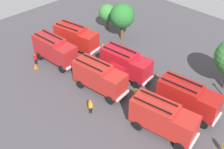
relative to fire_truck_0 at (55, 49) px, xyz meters
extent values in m
plane|color=#423F44|center=(9.31, 2.28, -2.15)|extent=(56.18, 56.18, 0.00)
cube|color=maroon|center=(2.44, 0.19, -0.05)|extent=(2.39, 2.66, 2.60)
cube|color=#8C9EAD|center=(3.49, 0.27, 0.26)|extent=(0.25, 2.12, 1.46)
cube|color=maroon|center=(-1.05, -0.08, 0.10)|extent=(4.98, 2.87, 2.90)
cube|color=black|center=(-1.10, 0.60, 1.67)|extent=(4.32, 0.46, 0.12)
cube|color=black|center=(-0.99, -0.77, 1.67)|extent=(4.32, 0.46, 0.12)
cube|color=silver|center=(3.64, 0.28, -1.20)|extent=(0.38, 2.38, 0.28)
cylinder|color=black|center=(2.55, 1.40, -1.60)|extent=(1.12, 0.43, 1.10)
cylinder|color=black|center=(2.73, -0.99, -1.60)|extent=(1.12, 0.43, 1.10)
cylinder|color=black|center=(-2.34, 1.02, -1.60)|extent=(1.12, 0.43, 1.10)
cylinder|color=black|center=(-2.15, -1.37, -1.60)|extent=(1.12, 0.43, 1.10)
cube|color=#A6221D|center=(11.64, 0.48, -0.05)|extent=(2.49, 2.75, 2.60)
cube|color=#8C9EAD|center=(12.68, 0.61, 0.26)|extent=(0.34, 2.12, 1.46)
cube|color=#A6221D|center=(8.16, 0.04, 0.10)|extent=(5.07, 3.08, 2.90)
cube|color=black|center=(8.08, 0.72, 1.67)|extent=(4.30, 0.66, 0.12)
cube|color=black|center=(8.25, -0.64, 1.67)|extent=(4.30, 0.66, 0.12)
cube|color=silver|center=(12.83, 0.62, -1.20)|extent=(0.49, 2.38, 0.28)
cylinder|color=black|center=(11.69, 1.69, -1.60)|extent=(1.13, 0.48, 1.10)
cylinder|color=black|center=(11.98, -0.69, -1.60)|extent=(1.13, 0.48, 1.10)
cylinder|color=black|center=(6.82, 1.08, -1.60)|extent=(1.13, 0.48, 1.10)
cylinder|color=black|center=(7.12, -1.30, -1.60)|extent=(1.13, 0.48, 1.10)
cube|color=#A7211B|center=(21.44, 0.52, -0.05)|extent=(2.59, 2.84, 2.60)
cube|color=#8C9EAD|center=(22.48, 0.70, 0.26)|extent=(0.44, 2.11, 1.46)
cube|color=#A7211B|center=(17.99, -0.07, 0.10)|extent=(5.16, 3.28, 2.90)
cube|color=black|center=(17.88, 0.61, 1.67)|extent=(4.28, 0.85, 0.12)
cube|color=black|center=(18.11, -0.75, 1.67)|extent=(4.28, 0.85, 0.12)
cube|color=silver|center=(22.63, 0.73, -1.20)|extent=(0.60, 2.37, 0.28)
cylinder|color=black|center=(21.44, 1.74, -1.60)|extent=(1.14, 0.53, 1.10)
cylinder|color=black|center=(21.85, -0.62, -1.60)|extent=(1.14, 0.53, 1.10)
cylinder|color=black|center=(16.61, 0.91, -1.60)|extent=(1.14, 0.53, 1.10)
cylinder|color=black|center=(17.02, -1.46, -1.60)|extent=(1.14, 0.53, 1.10)
cube|color=#AA1B15|center=(1.83, 4.82, -0.05)|extent=(2.63, 2.87, 2.60)
cube|color=#8C9EAD|center=(2.86, 5.01, 0.26)|extent=(0.48, 2.10, 1.46)
cube|color=#AA1B15|center=(-1.61, 4.16, 0.10)|extent=(5.18, 3.35, 2.90)
cube|color=black|center=(-1.74, 4.84, 1.67)|extent=(4.27, 0.93, 0.12)
cube|color=black|center=(-1.48, 3.49, 1.67)|extent=(4.27, 0.93, 0.12)
cube|color=silver|center=(3.00, 5.04, -1.20)|extent=(0.64, 2.37, 0.28)
cylinder|color=black|center=(1.80, 6.03, -1.60)|extent=(1.15, 0.55, 1.10)
cylinder|color=black|center=(2.25, 3.68, -1.60)|extent=(1.15, 0.55, 1.10)
cylinder|color=black|center=(-3.02, 5.12, -1.60)|extent=(1.15, 0.55, 1.10)
cylinder|color=black|center=(-2.57, 2.76, -1.60)|extent=(1.15, 0.55, 1.10)
cube|color=#AB131D|center=(11.92, 4.90, -0.05)|extent=(2.46, 2.72, 2.60)
cube|color=#8C9EAD|center=(12.96, 5.02, 0.26)|extent=(0.31, 2.12, 1.46)
cube|color=#AB131D|center=(8.44, 4.52, 0.10)|extent=(5.04, 3.01, 2.90)
cube|color=black|center=(8.37, 5.21, 1.67)|extent=(4.31, 0.59, 0.12)
cube|color=black|center=(8.51, 3.84, 1.67)|extent=(4.31, 0.59, 0.12)
cube|color=silver|center=(13.11, 5.03, -1.20)|extent=(0.46, 2.38, 0.28)
cylinder|color=black|center=(11.99, 6.12, -1.60)|extent=(1.13, 0.47, 1.10)
cylinder|color=black|center=(12.25, 3.73, -1.60)|extent=(1.13, 0.47, 1.10)
cylinder|color=black|center=(7.12, 5.58, -1.60)|extent=(1.13, 0.47, 1.10)
cylinder|color=black|center=(7.38, 3.20, -1.60)|extent=(1.13, 0.47, 1.10)
cube|color=maroon|center=(21.54, 4.95, -0.05)|extent=(2.50, 2.76, 2.60)
cube|color=#8C9EAD|center=(22.58, 5.08, 0.26)|extent=(0.35, 2.12, 1.46)
cube|color=maroon|center=(18.06, 4.50, 0.10)|extent=(5.08, 3.09, 2.90)
cube|color=black|center=(17.98, 5.18, 1.67)|extent=(4.30, 0.67, 0.12)
cube|color=black|center=(18.15, 3.82, 1.67)|extent=(4.30, 0.67, 0.12)
cube|color=silver|center=(22.73, 5.10, -1.20)|extent=(0.50, 2.38, 0.28)
cylinder|color=black|center=(21.58, 6.16, -1.60)|extent=(1.14, 0.49, 1.10)
cylinder|color=black|center=(21.89, 3.78, -1.60)|extent=(1.14, 0.49, 1.10)
cylinder|color=black|center=(16.72, 5.53, -1.60)|extent=(1.14, 0.49, 1.10)
cylinder|color=black|center=(17.03, 3.15, -1.60)|extent=(1.14, 0.49, 1.10)
cylinder|color=black|center=(-1.52, -2.33, -1.74)|extent=(0.16, 0.16, 0.82)
cylinder|color=black|center=(-1.56, -2.54, -1.74)|extent=(0.16, 0.16, 0.82)
cube|color=#B7140F|center=(-1.54, -2.43, -0.98)|extent=(0.32, 0.46, 0.71)
sphere|color=beige|center=(-1.54, -2.43, -0.51)|extent=(0.23, 0.23, 0.23)
cylinder|color=#B7140F|center=(-1.54, -2.43, -0.41)|extent=(0.29, 0.29, 0.07)
cylinder|color=black|center=(11.49, -3.51, -1.73)|extent=(0.16, 0.16, 0.85)
cylinder|color=black|center=(11.57, -3.31, -1.73)|extent=(0.16, 0.16, 0.85)
cube|color=orange|center=(11.53, -3.41, -0.93)|extent=(0.38, 0.48, 0.74)
sphere|color=brown|center=(11.53, -3.41, -0.44)|extent=(0.24, 0.24, 0.24)
cylinder|color=orange|center=(11.53, -3.41, -0.35)|extent=(0.30, 0.30, 0.07)
cylinder|color=black|center=(4.38, 6.10, -1.74)|extent=(0.16, 0.16, 0.82)
cylinder|color=black|center=(4.58, 6.17, -1.74)|extent=(0.16, 0.16, 0.82)
cube|color=gold|center=(4.48, 6.13, -0.97)|extent=(0.47, 0.36, 0.71)
sphere|color=tan|center=(4.48, 6.13, -0.50)|extent=(0.23, 0.23, 0.23)
cylinder|color=gold|center=(4.48, 6.13, -0.41)|extent=(0.29, 0.29, 0.07)
cylinder|color=black|center=(13.63, 1.85, -1.75)|extent=(0.16, 0.16, 0.80)
cylinder|color=black|center=(13.80, 1.97, -1.75)|extent=(0.16, 0.16, 0.80)
cube|color=gold|center=(13.72, 1.91, -1.01)|extent=(0.48, 0.44, 0.70)
sphere|color=beige|center=(13.72, 1.91, -0.54)|extent=(0.23, 0.23, 0.23)
cylinder|color=gold|center=(13.72, 1.91, -0.45)|extent=(0.28, 0.28, 0.07)
cylinder|color=brown|center=(-2.05, 12.41, -1.24)|extent=(0.37, 0.37, 1.83)
sphere|color=#337A33|center=(-2.05, 12.41, 0.92)|extent=(2.92, 2.92, 2.92)
cylinder|color=brown|center=(2.11, 11.70, -0.92)|extent=(0.49, 0.49, 2.47)
sphere|color=#236628|center=(2.11, 11.70, 2.00)|extent=(3.95, 3.95, 3.95)
cone|color=#F2600C|center=(1.71, 7.73, -1.84)|extent=(0.43, 0.43, 0.62)
cone|color=#F2600C|center=(-0.73, -3.02, -1.79)|extent=(0.51, 0.51, 0.74)
cone|color=#F2600C|center=(12.66, 7.57, -1.85)|extent=(0.42, 0.42, 0.60)
camera|label=1|loc=(29.81, -18.07, 20.99)|focal=44.82mm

